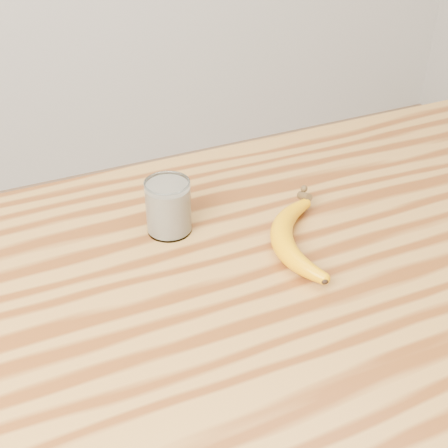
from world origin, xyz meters
name	(u,v)px	position (x,y,z in m)	size (l,w,h in m)	color
table	(318,309)	(0.00, 0.00, 0.77)	(1.20, 0.80, 0.90)	#A47032
smoothie_glass	(168,207)	(-0.21, 0.16, 0.95)	(0.08, 0.08, 0.10)	white
banana	(281,239)	(-0.06, 0.03, 0.92)	(0.11, 0.31, 0.04)	orange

